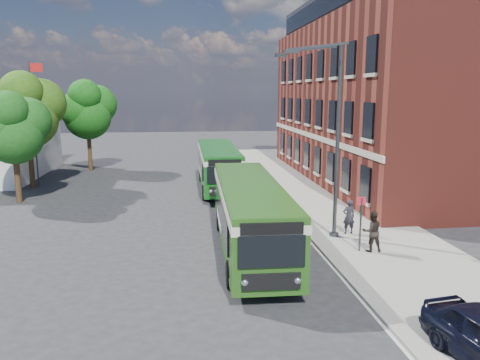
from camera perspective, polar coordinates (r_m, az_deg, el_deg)
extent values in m
plane|color=#242427|center=(23.74, -2.27, -6.19)|extent=(120.00, 120.00, 0.00)
cube|color=gray|center=(32.63, 8.84, -1.49)|extent=(6.00, 48.00, 0.15)
cube|color=beige|center=(31.94, 3.57, -1.78)|extent=(0.12, 48.00, 0.01)
cube|color=maroon|center=(38.13, 17.71, 8.86)|extent=(12.00, 26.00, 12.00)
cube|color=beige|center=(36.17, 8.73, 5.35)|extent=(0.12, 26.00, 0.35)
cube|color=#202228|center=(38.62, 18.34, 19.43)|extent=(10.80, 24.80, 2.20)
cube|color=black|center=(36.72, 10.15, 20.27)|extent=(0.08, 24.00, 1.40)
cylinder|color=#313435|center=(37.25, -23.82, 6.11)|extent=(0.10, 0.10, 9.00)
cube|color=red|center=(37.09, -23.62, 12.46)|extent=(0.90, 0.02, 0.60)
cylinder|color=#313435|center=(22.84, 11.37, -6.69)|extent=(0.44, 0.44, 0.30)
cylinder|color=#313435|center=(21.96, 11.79, 4.22)|extent=(0.18, 0.18, 9.00)
cube|color=#313435|center=(20.97, 9.48, 15.78)|extent=(2.58, 0.46, 0.37)
cube|color=#313435|center=(22.12, 8.57, 15.53)|extent=(2.58, 0.46, 0.37)
cube|color=#313435|center=(20.17, 6.37, 15.35)|extent=(0.55, 0.22, 0.16)
cube|color=#313435|center=(22.27, 5.04, 14.93)|extent=(0.55, 0.22, 0.16)
cylinder|color=#313435|center=(20.69, 14.47, -5.48)|extent=(0.08, 0.08, 2.50)
cube|color=red|center=(20.42, 14.61, -2.51)|extent=(0.35, 0.04, 0.35)
cube|color=#255017|center=(20.53, 1.20, -3.74)|extent=(2.83, 11.78, 2.45)
cube|color=#255017|center=(20.89, 1.19, -7.13)|extent=(2.87, 11.82, 0.14)
cube|color=black|center=(20.68, -2.43, -3.28)|extent=(0.36, 9.91, 1.10)
cube|color=black|center=(20.97, 4.58, -3.11)|extent=(0.36, 9.91, 1.10)
cube|color=beige|center=(20.34, 1.21, -1.49)|extent=(2.89, 11.84, 0.32)
cube|color=#255017|center=(20.27, 1.21, -0.49)|extent=(2.73, 11.67, 0.12)
cube|color=black|center=(14.90, 3.88, -8.70)|extent=(2.15, 0.14, 1.05)
cube|color=black|center=(14.66, 3.93, -5.94)|extent=(2.00, 0.14, 0.38)
cube|color=black|center=(15.25, 3.84, -12.26)|extent=(1.90, 0.13, 0.55)
sphere|color=silver|center=(15.16, 0.58, -12.37)|extent=(0.26, 0.26, 0.26)
sphere|color=silver|center=(15.42, 7.02, -12.05)|extent=(0.26, 0.26, 0.26)
cube|color=black|center=(26.20, -0.31, -0.07)|extent=(2.00, 0.14, 0.90)
cube|color=white|center=(21.55, -2.54, -4.77)|extent=(0.13, 3.20, 0.45)
cylinder|color=black|center=(16.98, -1.18, -11.42)|extent=(0.31, 1.01, 1.00)
cylinder|color=black|center=(17.30, 6.71, -11.06)|extent=(0.31, 1.01, 1.00)
cylinder|color=black|center=(23.71, -2.50, -4.96)|extent=(0.31, 1.01, 1.00)
cylinder|color=black|center=(23.94, 3.12, -4.81)|extent=(0.31, 1.01, 1.00)
cube|color=#135318|center=(33.90, -2.67, 2.00)|extent=(2.61, 11.30, 2.45)
cube|color=#135318|center=(34.11, -2.65, -0.12)|extent=(2.65, 11.34, 0.14)
cube|color=black|center=(34.11, -4.85, 2.24)|extent=(0.17, 9.48, 1.10)
cube|color=black|center=(34.28, -0.57, 2.32)|extent=(0.17, 9.48, 1.10)
cube|color=beige|center=(33.78, -2.68, 3.38)|extent=(2.67, 11.36, 0.32)
cube|color=#135318|center=(33.74, -2.68, 3.99)|extent=(2.51, 11.20, 0.12)
cube|color=black|center=(28.29, -1.87, 0.63)|extent=(2.15, 0.10, 1.05)
cube|color=black|center=(28.16, -1.87, 2.13)|extent=(2.00, 0.10, 0.38)
cube|color=black|center=(28.47, -1.85, -1.36)|extent=(1.90, 0.10, 0.55)
sphere|color=silver|center=(28.44, -3.56, -1.39)|extent=(0.26, 0.26, 0.26)
sphere|color=silver|center=(28.57, -0.16, -1.31)|extent=(0.26, 0.26, 0.26)
cube|color=black|center=(39.47, -3.25, 3.56)|extent=(2.00, 0.10, 0.90)
cube|color=white|center=(34.92, -4.89, 1.19)|extent=(0.07, 3.20, 0.45)
cylinder|color=black|center=(30.29, -4.35, -1.52)|extent=(0.29, 1.00, 1.00)
cylinder|color=black|center=(30.47, 0.06, -1.41)|extent=(0.29, 1.00, 1.00)
cylinder|color=black|center=(36.85, -4.77, 0.67)|extent=(0.29, 1.00, 1.00)
cylinder|color=black|center=(36.99, -1.15, 0.74)|extent=(0.29, 1.00, 1.00)
imported|color=black|center=(23.13, 13.13, -4.38)|extent=(0.64, 0.45, 1.68)
imported|color=black|center=(20.85, 15.79, -6.04)|extent=(0.89, 0.71, 1.76)
cylinder|color=#3D2616|center=(32.56, -25.48, 0.11)|extent=(0.36, 0.36, 2.99)
sphere|color=#174B15|center=(32.22, -25.86, 4.87)|extent=(3.54, 3.54, 3.54)
sphere|color=#174B15|center=(32.47, -24.54, 6.58)|extent=(2.99, 2.99, 2.99)
sphere|color=#174B15|center=(31.93, -27.26, 5.69)|extent=(2.72, 2.72, 2.72)
sphere|color=#174B15|center=(31.49, -26.49, 7.57)|extent=(2.45, 2.45, 2.45)
cylinder|color=#3D2616|center=(36.95, -24.11, 1.81)|extent=(0.36, 0.36, 3.56)
sphere|color=#2B4F12|center=(36.64, -24.49, 6.82)|extent=(4.21, 4.21, 4.21)
sphere|color=#2B4F12|center=(36.99, -23.11, 8.58)|extent=(3.56, 3.56, 3.56)
sphere|color=#2B4F12|center=(36.30, -25.94, 7.70)|extent=(3.24, 3.24, 3.24)
sphere|color=#2B4F12|center=(35.82, -25.11, 9.69)|extent=(2.92, 2.92, 2.92)
cylinder|color=#3D2616|center=(43.45, -17.84, 3.32)|extent=(0.36, 0.36, 3.40)
sphere|color=#134C11|center=(43.19, -18.07, 7.39)|extent=(4.02, 4.02, 4.02)
sphere|color=#134C11|center=(43.62, -16.99, 8.80)|extent=(3.40, 3.40, 3.40)
sphere|color=#134C11|center=(42.77, -19.18, 8.13)|extent=(3.09, 3.09, 3.09)
sphere|color=#134C11|center=(42.38, -18.41, 9.72)|extent=(2.78, 2.78, 2.78)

